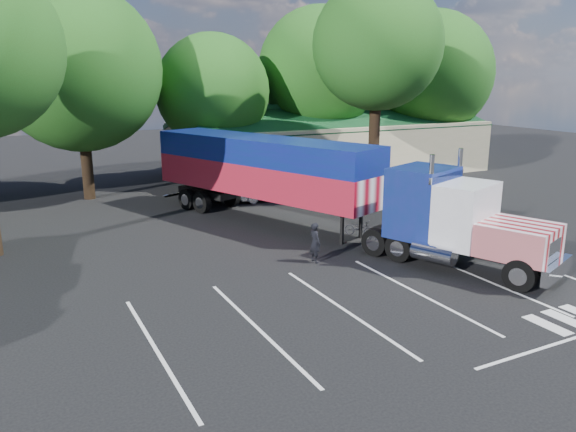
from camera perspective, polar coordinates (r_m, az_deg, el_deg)
name	(u,v)px	position (r m, az deg, el deg)	size (l,w,h in m)	color
ground	(268,259)	(24.28, -2.02, -4.39)	(120.00, 120.00, 0.00)	black
event_hall	(328,145)	(45.57, 4.08, 7.22)	(24.20, 14.12, 5.55)	#C7B694
tree_row_c	(78,69)	(37.34, -20.51, 13.81)	(10.00, 10.00, 13.05)	black
tree_row_d	(213,91)	(40.75, -7.66, 12.47)	(8.00, 8.00, 10.60)	black
tree_row_e	(320,69)	(45.02, 3.26, 14.64)	(9.60, 9.60, 12.90)	black
tree_row_f	(430,73)	(49.90, 14.24, 13.86)	(10.40, 10.40, 13.00)	black
tree_near_right	(378,45)	(36.27, 9.09, 16.77)	(8.00, 8.00, 13.50)	black
semi_truck	(304,178)	(28.19, 1.67, 3.83)	(10.63, 21.97, 4.71)	black
woman	(315,242)	(23.68, 2.76, -2.70)	(0.63, 0.41, 1.72)	black
bicycle	(359,228)	(27.76, 7.26, -1.23)	(0.54, 1.55, 0.81)	black
silver_sedan	(269,189)	(35.35, -1.96, 2.72)	(1.48, 4.23, 1.39)	#B7BAC0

